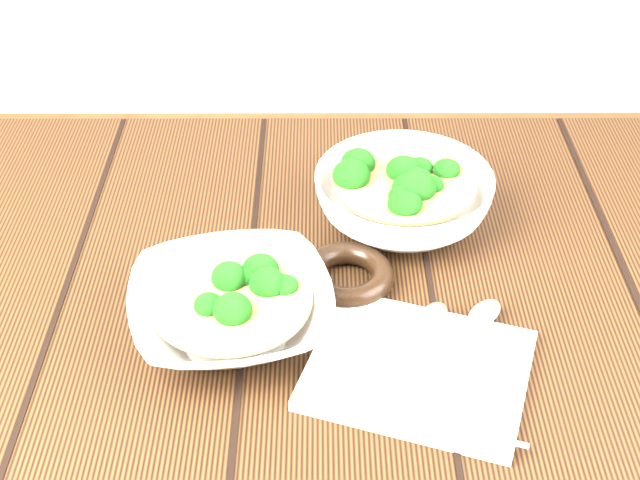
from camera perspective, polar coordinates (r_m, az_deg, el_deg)
table at (r=1.04m, az=-3.26°, el=-9.11°), size 1.20×0.80×0.75m
soup_bowl_front at (r=0.91m, az=-5.66°, el=-4.37°), size 0.24×0.24×0.06m
soup_bowl_back at (r=1.06m, az=5.35°, el=2.81°), size 0.23×0.23×0.08m
trivet at (r=0.97m, az=1.71°, el=-2.27°), size 0.13×0.13×0.03m
napkin at (r=0.88m, az=6.30°, el=-8.24°), size 0.25×0.23×0.01m
spoon_left at (r=0.90m, az=6.47°, el=-6.19°), size 0.09×0.16×0.01m
spoon_right at (r=0.92m, az=9.42°, el=-5.72°), size 0.12×0.15×0.01m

